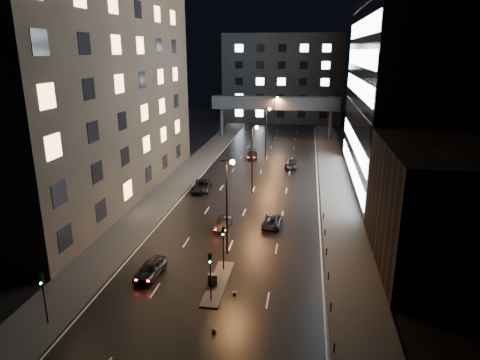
{
  "coord_description": "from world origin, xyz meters",
  "views": [
    {
      "loc": [
        7.62,
        -31.76,
        20.33
      ],
      "look_at": [
        -0.77,
        21.42,
        4.0
      ],
      "focal_mm": 32.0,
      "sensor_mm": 36.0,
      "label": 1
    }
  ],
  "objects_px": {
    "car_away_a": "(150,269)",
    "car_toward_b": "(291,163)",
    "car_away_d": "(253,155)",
    "car_away_b": "(224,224)",
    "car_toward_a": "(273,221)",
    "utility_cabinet": "(213,279)",
    "car_away_c": "(202,186)"
  },
  "relations": [
    {
      "from": "car_away_a",
      "to": "car_toward_b",
      "type": "height_order",
      "value": "car_toward_b"
    },
    {
      "from": "car_away_a",
      "to": "car_away_d",
      "type": "bearing_deg",
      "value": 91.05
    },
    {
      "from": "car_away_b",
      "to": "car_toward_a",
      "type": "xyz_separation_m",
      "value": [
        5.69,
        1.81,
        -0.01
      ]
    },
    {
      "from": "car_away_d",
      "to": "car_toward_a",
      "type": "distance_m",
      "value": 33.66
    },
    {
      "from": "car_toward_a",
      "to": "utility_cabinet",
      "type": "distance_m",
      "value": 15.27
    },
    {
      "from": "car_toward_a",
      "to": "utility_cabinet",
      "type": "xyz_separation_m",
      "value": [
        -4.15,
        -14.7,
        0.04
      ]
    },
    {
      "from": "car_away_c",
      "to": "car_toward_b",
      "type": "xyz_separation_m",
      "value": [
        12.79,
        15.67,
        0.05
      ]
    },
    {
      "from": "car_away_c",
      "to": "utility_cabinet",
      "type": "height_order",
      "value": "car_away_c"
    },
    {
      "from": "car_away_b",
      "to": "car_toward_b",
      "type": "distance_m",
      "value": 30.03
    },
    {
      "from": "car_toward_a",
      "to": "utility_cabinet",
      "type": "relative_size",
      "value": 4.36
    },
    {
      "from": "car_away_a",
      "to": "car_away_b",
      "type": "height_order",
      "value": "car_away_a"
    },
    {
      "from": "car_away_a",
      "to": "car_away_b",
      "type": "relative_size",
      "value": 1.14
    },
    {
      "from": "car_away_c",
      "to": "utility_cabinet",
      "type": "distance_m",
      "value": 27.54
    },
    {
      "from": "car_away_a",
      "to": "car_away_c",
      "type": "height_order",
      "value": "car_away_a"
    },
    {
      "from": "car_away_d",
      "to": "car_toward_b",
      "type": "relative_size",
      "value": 0.87
    },
    {
      "from": "car_away_b",
      "to": "car_away_c",
      "type": "xyz_separation_m",
      "value": [
        -6.03,
        13.59,
        0.11
      ]
    },
    {
      "from": "car_toward_b",
      "to": "car_away_d",
      "type": "bearing_deg",
      "value": -36.74
    },
    {
      "from": "car_away_a",
      "to": "utility_cabinet",
      "type": "relative_size",
      "value": 4.27
    },
    {
      "from": "car_away_d",
      "to": "car_away_b",
      "type": "bearing_deg",
      "value": -95.6
    },
    {
      "from": "car_away_b",
      "to": "car_away_c",
      "type": "relative_size",
      "value": 0.72
    },
    {
      "from": "car_away_a",
      "to": "car_toward_a",
      "type": "xyz_separation_m",
      "value": [
        10.32,
        13.85,
        -0.13
      ]
    },
    {
      "from": "car_away_a",
      "to": "utility_cabinet",
      "type": "height_order",
      "value": "car_away_a"
    },
    {
      "from": "car_away_b",
      "to": "car_toward_b",
      "type": "relative_size",
      "value": 0.71
    },
    {
      "from": "car_away_a",
      "to": "car_away_b",
      "type": "bearing_deg",
      "value": 74.42
    },
    {
      "from": "car_away_d",
      "to": "car_toward_b",
      "type": "bearing_deg",
      "value": -42.71
    },
    {
      "from": "car_away_d",
      "to": "car_toward_a",
      "type": "xyz_separation_m",
      "value": [
        6.7,
        -32.98,
        -0.07
      ]
    },
    {
      "from": "utility_cabinet",
      "to": "car_away_b",
      "type": "bearing_deg",
      "value": 93.58
    },
    {
      "from": "car_away_c",
      "to": "car_toward_a",
      "type": "distance_m",
      "value": 16.62
    },
    {
      "from": "car_away_d",
      "to": "car_away_a",
      "type": "bearing_deg",
      "value": -101.69
    },
    {
      "from": "car_away_a",
      "to": "car_away_d",
      "type": "height_order",
      "value": "car_away_a"
    },
    {
      "from": "car_away_b",
      "to": "car_away_c",
      "type": "bearing_deg",
      "value": 117.06
    },
    {
      "from": "car_away_b",
      "to": "car_toward_a",
      "type": "relative_size",
      "value": 0.86
    }
  ]
}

